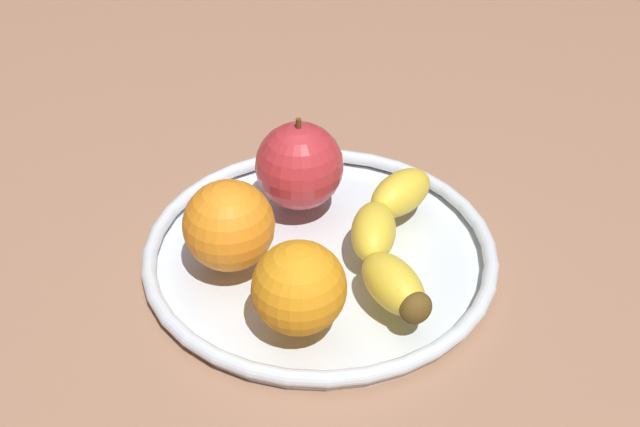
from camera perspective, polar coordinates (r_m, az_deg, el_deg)
ground_plane at (r=67.73cm, az=0.00°, el=-4.57°), size 153.98×153.98×4.00cm
fruit_bowl at (r=65.81cm, az=0.00°, el=-2.68°), size 28.64×28.64×1.80cm
banana at (r=63.22cm, az=4.97°, el=-1.70°), size 18.74×7.32×3.53cm
apple at (r=67.52cm, az=-1.46°, el=3.38°), size 7.42×7.42×8.22cm
orange_front_right at (r=61.72cm, az=-6.43°, el=-0.83°), size 7.07×7.07×7.07cm
orange_back_left at (r=56.39cm, az=-1.91°, el=-5.19°), size 6.74×6.74×6.74cm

